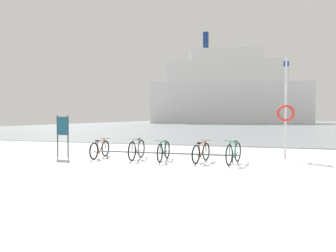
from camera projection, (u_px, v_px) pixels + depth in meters
name	position (u px, v px, depth m)	size (l,w,h in m)	color
ground	(236.00, 125.00, 58.61)	(80.00, 132.00, 0.08)	silver
bike_rack	(166.00, 154.00, 10.75)	(5.42, 0.11, 0.31)	#4C5156
bicycle_0	(100.00, 149.00, 11.50)	(0.46, 1.64, 0.78)	black
bicycle_1	(137.00, 149.00, 11.14)	(0.46, 1.69, 0.85)	black
bicycle_2	(164.00, 151.00, 10.83)	(0.46, 1.70, 0.79)	black
bicycle_3	(201.00, 152.00, 10.41)	(0.54, 1.59, 0.79)	black
bicycle_4	(234.00, 153.00, 10.10)	(0.57, 1.68, 0.85)	black
info_sign	(63.00, 129.00, 11.69)	(0.55, 0.05, 1.71)	#33383D
rescue_post	(286.00, 110.00, 11.24)	(0.67, 0.10, 3.98)	silver
ferry_ship	(228.00, 93.00, 78.80)	(43.55, 17.12, 25.01)	white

